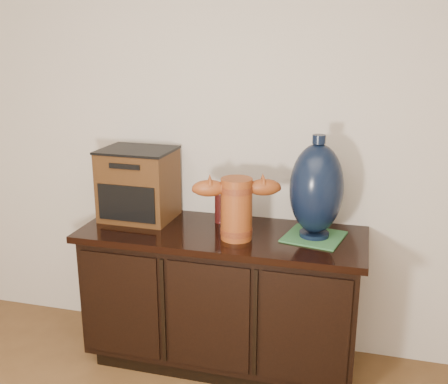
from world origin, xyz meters
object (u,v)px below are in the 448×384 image
(terracotta_vessel, at_px, (237,205))
(spray_can, at_px, (221,206))
(tv_radio, at_px, (139,184))
(lamp_base, at_px, (316,189))
(sideboard, at_px, (222,296))

(terracotta_vessel, xyz_separation_m, spray_can, (-0.14, 0.21, -0.08))
(spray_can, bearing_deg, terracotta_vessel, -56.90)
(tv_radio, height_order, lamp_base, lamp_base)
(sideboard, relative_size, tv_radio, 3.72)
(lamp_base, distance_m, spray_can, 0.54)
(terracotta_vessel, relative_size, tv_radio, 1.10)
(terracotta_vessel, height_order, spray_can, terracotta_vessel)
(tv_radio, xyz_separation_m, lamp_base, (0.96, -0.05, 0.06))
(sideboard, bearing_deg, tv_radio, 169.79)
(sideboard, height_order, tv_radio, tv_radio)
(spray_can, bearing_deg, sideboard, -72.61)
(terracotta_vessel, relative_size, lamp_base, 0.85)
(sideboard, distance_m, spray_can, 0.48)
(tv_radio, xyz_separation_m, spray_can, (0.45, 0.05, -0.10))
(sideboard, xyz_separation_m, lamp_base, (0.46, 0.04, 0.62))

